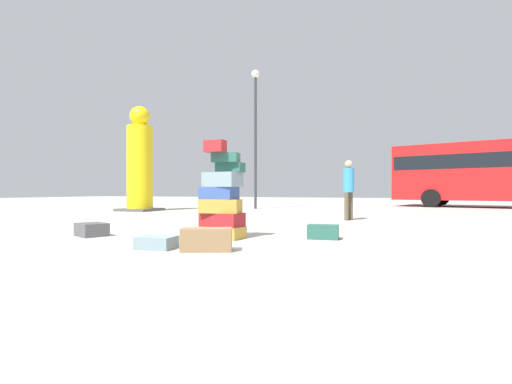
{
  "coord_description": "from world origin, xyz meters",
  "views": [
    {
      "loc": [
        2.74,
        -5.35,
        0.81
      ],
      "look_at": [
        -0.16,
        2.04,
        0.79
      ],
      "focal_mm": 26.41,
      "sensor_mm": 36.0,
      "label": 1
    }
  ],
  "objects": [
    {
      "name": "suitcase_brown_foreground_far",
      "position": [
        0.26,
        -0.86,
        0.16
      ],
      "size": [
        0.75,
        0.55,
        0.31
      ],
      "primitive_type": "cube",
      "rotation": [
        0.0,
        0.0,
        0.4
      ],
      "color": "olive",
      "rests_on": "ground"
    },
    {
      "name": "person_bearded_onlooker",
      "position": [
        1.32,
        5.29,
        0.99
      ],
      "size": [
        0.3,
        0.32,
        1.66
      ],
      "rotation": [
        0.0,
        0.0,
        -1.96
      ],
      "color": "brown",
      "rests_on": "ground"
    },
    {
      "name": "suitcase_slate_upright_blue",
      "position": [
        -0.49,
        -0.95,
        0.09
      ],
      "size": [
        0.55,
        0.44,
        0.17
      ],
      "primitive_type": "cube",
      "rotation": [
        0.0,
        0.0,
        0.12
      ],
      "color": "gray",
      "rests_on": "ground"
    },
    {
      "name": "yellow_dummy_statue",
      "position": [
        -7.3,
        7.22,
        1.9
      ],
      "size": [
        1.45,
        1.45,
        4.27
      ],
      "color": "yellow",
      "rests_on": "ground"
    },
    {
      "name": "ground_plane",
      "position": [
        0.0,
        0.0,
        0.0
      ],
      "size": [
        80.0,
        80.0,
        0.0
      ],
      "primitive_type": "plane",
      "color": "#ADA89E"
    },
    {
      "name": "lamp_post",
      "position": [
        -3.55,
        10.6,
        4.11
      ],
      "size": [
        0.36,
        0.36,
        6.33
      ],
      "color": "#333338",
      "rests_on": "ground"
    },
    {
      "name": "suitcase_tower",
      "position": [
        -0.16,
        0.43,
        0.65
      ],
      "size": [
        0.78,
        0.58,
        1.65
      ],
      "color": "#B28C33",
      "rests_on": "ground"
    },
    {
      "name": "suitcase_charcoal_foreground_near",
      "position": [
        -2.49,
        -0.13,
        0.12
      ],
      "size": [
        0.67,
        0.61,
        0.23
      ],
      "primitive_type": "cube",
      "rotation": [
        0.0,
        0.0,
        -0.41
      ],
      "color": "#4C4C51",
      "rests_on": "ground"
    },
    {
      "name": "suitcase_teal_white_trunk",
      "position": [
        1.47,
        0.98,
        0.12
      ],
      "size": [
        0.54,
        0.36,
        0.24
      ],
      "primitive_type": "cube",
      "rotation": [
        0.0,
        0.0,
        0.1
      ],
      "color": "#26594C",
      "rests_on": "ground"
    }
  ]
}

